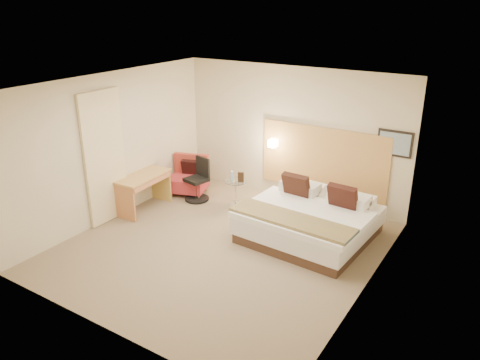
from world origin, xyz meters
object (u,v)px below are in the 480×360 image
Objects in this scene: bed at (310,220)px; desk_chair at (198,183)px; side_table at (236,191)px; desk at (144,183)px; lounge_chair at (189,178)px.

bed is 2.63m from desk_chair.
side_table is 0.82m from desk_chair.
desk_chair is at bearing 174.21° from bed.
desk_chair is (-2.61, 0.27, 0.04)m from bed.
desk is (-1.37, -1.15, 0.28)m from side_table.
desk is at bearing -167.90° from bed.
lounge_chair is 0.78× the size of desk.
bed is at bearing -8.83° from lounge_chair.
bed is 2.45× the size of desk_chair.
desk_chair is at bearing -165.57° from side_table.
bed is 1.88m from side_table.
lounge_chair is at bearing 179.93° from side_table.
lounge_chair is 1.69× the size of side_table.
side_table is (-1.83, 0.47, -0.04)m from bed.
lounge_chair reaches higher than side_table.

